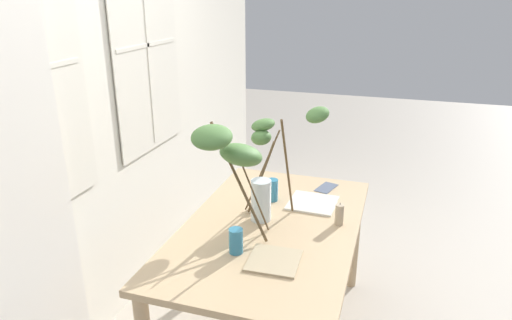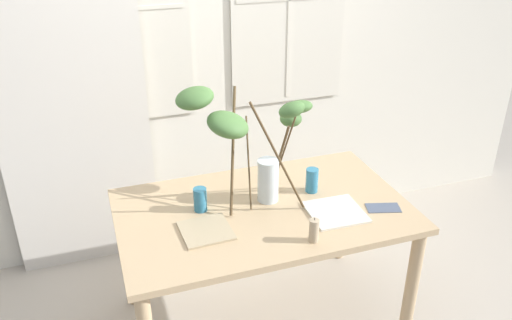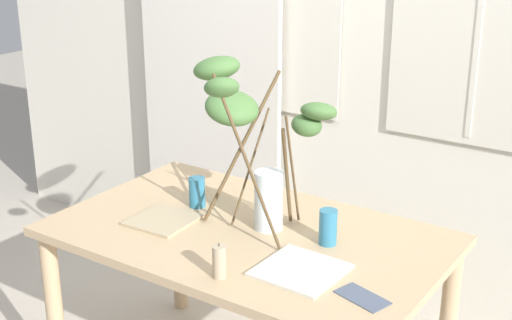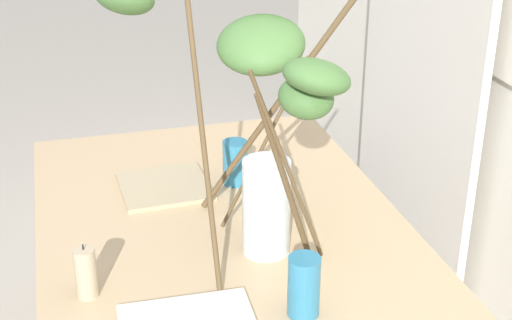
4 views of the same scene
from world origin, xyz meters
The scene contains 10 objects.
back_wall_with_windows centered at (0.00, 1.06, 1.43)m, with size 5.04×0.14×2.86m.
curtain_sheer_side centered at (-0.89, 0.94, 1.17)m, with size 0.91×0.03×2.33m, color silver.
dining_table centered at (0.00, 0.00, 0.67)m, with size 1.52×0.93×0.77m.
vase_with_branches centered at (-0.06, 0.10, 1.18)m, with size 0.74×0.62×0.69m.
drinking_glass_blue_left centered at (-0.32, 0.09, 0.84)m, with size 0.07×0.07×0.13m, color teal.
drinking_glass_blue_right centered at (0.31, 0.08, 0.84)m, with size 0.07×0.07×0.14m, color teal.
plate_square_left centered at (-0.34, -0.11, 0.78)m, with size 0.24×0.24×0.01m, color tan.
plate_square_right centered at (0.34, -0.17, 0.78)m, with size 0.28×0.28×0.01m, color silver.
napkin_folded centered at (0.60, -0.21, 0.77)m, with size 0.17×0.09×0.00m, color #4C566B.
pillar_candle centered at (0.13, -0.35, 0.83)m, with size 0.05×0.05×0.13m.
Camera 3 is at (1.44, -2.09, 1.98)m, focal length 50.33 mm.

